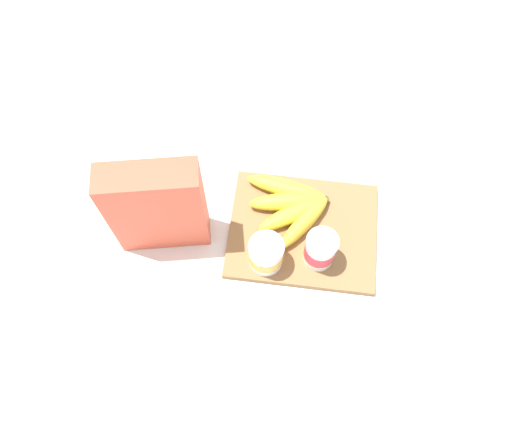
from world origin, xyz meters
TOP-DOWN VIEW (x-y plane):
  - ground_plane at (0.00, 0.00)m, footprint 2.40×2.40m
  - cutting_board at (0.00, 0.00)m, footprint 0.31×0.25m
  - cereal_box at (0.28, 0.04)m, footprint 0.19×0.10m
  - yogurt_cup_front at (-0.04, 0.06)m, footprint 0.06×0.06m
  - yogurt_cup_back at (0.07, 0.08)m, footprint 0.07×0.07m
  - banana_bunch at (0.03, -0.04)m, footprint 0.19×0.18m

SIDE VIEW (x-z plane):
  - ground_plane at x=0.00m, z-range 0.00..0.00m
  - cutting_board at x=0.00m, z-range 0.00..0.02m
  - banana_bunch at x=0.03m, z-range 0.02..0.05m
  - yogurt_cup_back at x=0.07m, z-range 0.02..0.10m
  - yogurt_cup_front at x=-0.04m, z-range 0.02..0.11m
  - cereal_box at x=0.28m, z-range 0.00..0.25m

